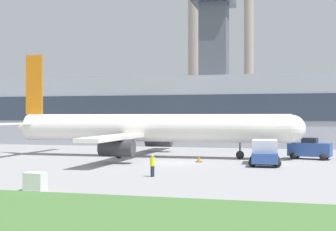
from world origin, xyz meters
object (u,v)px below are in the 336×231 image
airplane (146,129)px  pushback_tug (310,149)px  baggage_truck (265,152)px  ground_crew_person (152,165)px

airplane → pushback_tug: (16.81, 1.60, -2.04)m
baggage_truck → ground_crew_person: bearing=-124.4°
pushback_tug → baggage_truck: size_ratio=0.78×
airplane → baggage_truck: (12.63, -4.72, -1.94)m
baggage_truck → airplane: bearing=159.5°
airplane → pushback_tug: size_ratio=7.15×
ground_crew_person → pushback_tug: bearing=56.0°
airplane → pushback_tug: airplane is taller
pushback_tug → ground_crew_person: size_ratio=2.81×
airplane → baggage_truck: bearing=-20.5°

